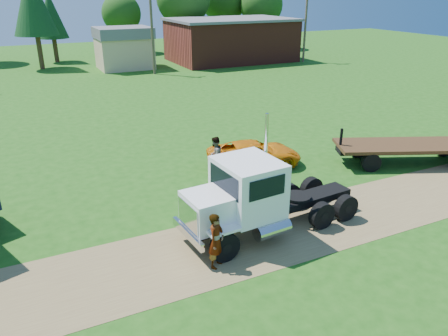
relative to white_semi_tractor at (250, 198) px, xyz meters
name	(u,v)px	position (x,y,z in m)	size (l,w,h in m)	color
ground	(277,233)	(1.02, -0.41, -1.56)	(140.00, 140.00, 0.00)	#1B4E11
dirt_track	(277,233)	(1.02, -0.41, -1.55)	(120.00, 4.20, 0.01)	brown
white_semi_tractor	(250,198)	(0.00, 0.00, 0.00)	(7.66, 3.06, 4.56)	black
orange_pickup	(254,154)	(3.61, 6.02, -0.87)	(2.30, 4.98, 1.38)	orange
flatbed_trailer	(410,148)	(11.42, 2.73, -0.69)	(8.21, 5.31, 2.03)	#372011
spectator_a	(216,241)	(-2.03, -1.36, -0.56)	(0.73, 0.48, 2.00)	#999999
spectator_b	(215,155)	(1.35, 6.10, -0.58)	(0.95, 0.74, 1.95)	#999999
brick_building	(231,40)	(19.02, 39.59, 1.10)	(15.40, 10.40, 5.30)	maroon
tan_shed	(124,47)	(5.02, 39.59, 0.87)	(6.20, 5.40, 4.70)	tan
utility_poles	(152,30)	(7.02, 34.59, 3.16)	(42.20, 0.28, 9.00)	#473428
tree_row	(112,6)	(6.19, 49.69, 5.10)	(57.61, 16.63, 11.32)	#312214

